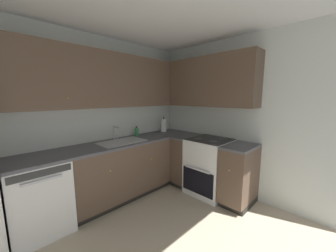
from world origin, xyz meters
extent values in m
cube|color=silver|center=(0.00, 1.48, 1.23)|extent=(3.75, 0.05, 2.45)
cube|color=silver|center=(1.85, 0.00, 1.23)|extent=(0.05, 3.01, 2.45)
cube|color=white|center=(-0.63, 1.16, 0.43)|extent=(0.60, 0.60, 0.85)
cube|color=#333333|center=(-0.63, 0.85, 0.80)|extent=(0.55, 0.01, 0.07)
cube|color=silver|center=(-0.63, 0.84, 0.73)|extent=(0.36, 0.02, 0.02)
cube|color=brown|center=(0.45, 1.16, 0.47)|extent=(1.55, 0.60, 0.76)
cube|color=black|center=(0.45, 1.19, 0.04)|extent=(1.55, 0.54, 0.09)
sphere|color=tan|center=(0.11, 0.84, 0.61)|extent=(0.02, 0.02, 0.02)
sphere|color=tan|center=(0.79, 0.84, 0.61)|extent=(0.02, 0.02, 0.02)
cube|color=#4C4C51|center=(0.45, 1.16, 0.87)|extent=(2.76, 0.60, 0.03)
cube|color=brown|center=(1.52, 0.72, 0.47)|extent=(0.60, 0.27, 0.76)
cube|color=black|center=(1.55, 0.72, 0.04)|extent=(0.54, 0.27, 0.09)
cube|color=brown|center=(1.52, -0.23, 0.47)|extent=(0.60, 0.36, 0.76)
cube|color=black|center=(1.55, -0.23, 0.04)|extent=(0.54, 0.36, 0.09)
sphere|color=tan|center=(1.21, -0.23, 0.61)|extent=(0.02, 0.02, 0.02)
cube|color=#4C4C51|center=(1.52, 0.72, 0.87)|extent=(0.60, 0.27, 0.03)
cube|color=#4C4C51|center=(1.52, -0.23, 0.87)|extent=(0.60, 0.36, 0.03)
cube|color=white|center=(1.54, 0.27, 0.44)|extent=(0.64, 0.62, 0.89)
cube|color=black|center=(1.22, 0.27, 0.28)|extent=(0.02, 0.55, 0.37)
cube|color=silver|center=(1.20, 0.27, 0.49)|extent=(0.02, 0.43, 0.02)
cube|color=black|center=(1.54, 0.27, 0.89)|extent=(0.59, 0.60, 0.01)
cube|color=white|center=(1.85, 0.27, 0.96)|extent=(0.03, 0.60, 0.15)
cylinder|color=#4C4C4C|center=(1.40, 0.13, 0.90)|extent=(0.11, 0.11, 0.01)
cylinder|color=#4C4C4C|center=(1.40, 0.41, 0.90)|extent=(0.11, 0.11, 0.01)
cylinder|color=#4C4C4C|center=(1.69, 0.13, 0.90)|extent=(0.11, 0.11, 0.01)
cylinder|color=#4C4C4C|center=(1.69, 0.41, 0.90)|extent=(0.11, 0.11, 0.01)
cube|color=brown|center=(0.29, 1.30, 1.79)|extent=(2.44, 0.32, 0.78)
sphere|color=tan|center=(-0.25, 1.13, 1.55)|extent=(0.02, 0.02, 0.02)
sphere|color=tan|center=(0.82, 1.13, 1.55)|extent=(0.02, 0.02, 0.02)
cube|color=brown|center=(1.66, 0.55, 1.79)|extent=(0.32, 1.82, 0.78)
cube|color=#B7B7BC|center=(0.47, 1.13, 0.89)|extent=(0.68, 0.40, 0.01)
cube|color=gray|center=(0.47, 1.13, 0.84)|extent=(0.62, 0.36, 0.09)
cube|color=#99999E|center=(0.47, 1.13, 0.86)|extent=(0.02, 0.35, 0.06)
cylinder|color=silver|center=(0.47, 1.36, 0.99)|extent=(0.02, 0.02, 0.22)
cylinder|color=silver|center=(0.47, 1.28, 1.09)|extent=(0.02, 0.15, 0.02)
cylinder|color=silver|center=(0.52, 1.36, 0.92)|extent=(0.02, 0.02, 0.06)
cylinder|color=#338C4C|center=(0.89, 1.34, 0.96)|extent=(0.07, 0.07, 0.14)
cylinder|color=#262626|center=(0.89, 1.34, 1.04)|extent=(0.03, 0.03, 0.03)
cylinder|color=white|center=(1.52, 1.32, 1.01)|extent=(0.11, 0.11, 0.24)
cylinder|color=#3F3F3F|center=(1.52, 1.32, 1.03)|extent=(0.02, 0.02, 0.30)
camera|label=1|loc=(-1.00, -1.31, 1.56)|focal=20.10mm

